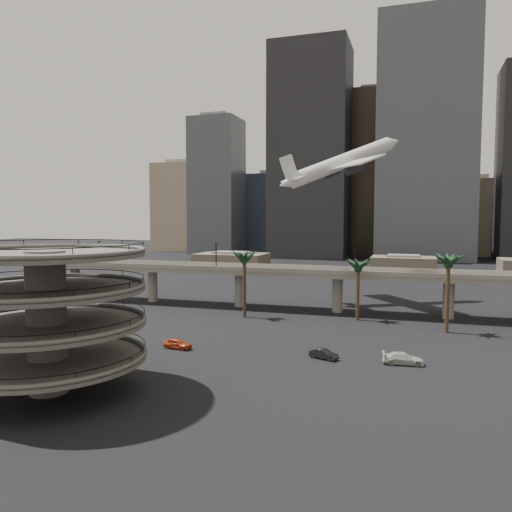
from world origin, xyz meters
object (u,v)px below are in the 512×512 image
(parking_ramp, at_px, (46,307))
(overpass, at_px, (287,276))
(airborne_jet, at_px, (341,163))
(car_b, at_px, (324,354))
(car_a, at_px, (177,344))
(car_c, at_px, (403,359))

(parking_ramp, height_order, overpass, parking_ramp)
(airborne_jet, distance_m, car_b, 61.98)
(overpass, distance_m, car_a, 38.57)
(car_a, bearing_deg, parking_ramp, 175.03)
(overpass, bearing_deg, car_b, -67.95)
(parking_ramp, bearing_deg, car_a, 76.33)
(overpass, height_order, car_a, overpass)
(car_a, bearing_deg, car_b, -77.87)
(car_b, bearing_deg, overpass, 42.00)
(car_a, distance_m, car_b, 22.28)
(airborne_jet, height_order, car_a, airborne_jet)
(parking_ramp, distance_m, car_b, 37.09)
(overpass, height_order, car_c, overpass)
(overpass, distance_m, airborne_jet, 31.95)
(car_c, bearing_deg, parking_ramp, 115.15)
(car_b, distance_m, car_c, 10.81)
(car_a, relative_size, car_c, 0.82)
(car_a, height_order, car_b, car_a)
(parking_ramp, bearing_deg, car_c, 31.86)
(parking_ramp, height_order, airborne_jet, airborne_jet)
(parking_ramp, height_order, car_c, parking_ramp)
(parking_ramp, distance_m, car_a, 24.17)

